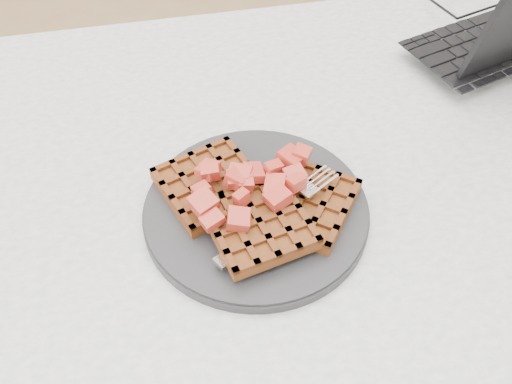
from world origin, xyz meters
TOP-DOWN VIEW (x-y plane):
  - table at (0.00, 0.00)m, footprint 1.20×0.80m
  - plate at (-0.10, -0.03)m, footprint 0.25×0.25m
  - waffles at (-0.10, -0.03)m, footprint 0.23×0.20m
  - strawberry_pile at (-0.10, -0.03)m, footprint 0.15×0.15m
  - fork at (-0.07, -0.06)m, footprint 0.17×0.11m
  - laptop at (0.34, 0.24)m, footprint 0.39×0.33m

SIDE VIEW (x-z plane):
  - table at x=0.00m, z-range 0.26..1.01m
  - plate at x=-0.10m, z-range 0.75..0.77m
  - fork at x=-0.07m, z-range 0.77..0.78m
  - waffles at x=-0.10m, z-range 0.76..0.79m
  - laptop at x=0.34m, z-range 0.67..0.90m
  - strawberry_pile at x=-0.10m, z-range 0.79..0.82m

